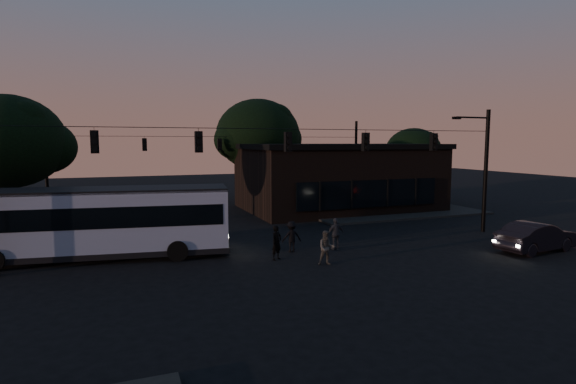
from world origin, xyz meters
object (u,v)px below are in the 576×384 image
object	(u,v)px
building	(337,176)
pedestrian_b	(327,248)
car	(537,237)
pedestrian_d	(292,237)
pedestrian_a	(277,243)
bus	(100,219)
pedestrian_c	(336,234)

from	to	relation	value
building	pedestrian_b	xyz separation A→B (m)	(-8.43, -15.35, -1.92)
car	pedestrian_d	distance (m)	12.46
car	pedestrian_a	bearing A→B (deg)	69.75
pedestrian_a	pedestrian_d	size ratio (longest dim) A/B	1.05
building	car	distance (m)	17.21
bus	building	bearing A→B (deg)	38.61
pedestrian_b	pedestrian_c	distance (m)	3.05
building	pedestrian_c	xyz separation A→B (m)	(-6.68, -12.84, -1.89)
building	pedestrian_b	bearing A→B (deg)	-118.78
building	pedestrian_c	world-z (taller)	building
pedestrian_b	pedestrian_d	bearing A→B (deg)	118.78
car	pedestrian_b	bearing A→B (deg)	75.80
building	pedestrian_b	size ratio (longest dim) A/B	9.80
pedestrian_a	pedestrian_d	world-z (taller)	pedestrian_a
building	pedestrian_a	bearing A→B (deg)	-126.79
pedestrian_a	pedestrian_b	xyz separation A→B (m)	(1.80, -1.66, -0.04)
building	bus	bearing A→B (deg)	-149.79
bus	pedestrian_b	distance (m)	10.77
bus	pedestrian_d	distance (m)	9.25
pedestrian_a	pedestrian_c	world-z (taller)	pedestrian_a
pedestrian_a	pedestrian_d	bearing A→B (deg)	14.96
car	pedestrian_c	xyz separation A→B (m)	(-9.34, 4.06, 0.06)
pedestrian_d	pedestrian_b	bearing A→B (deg)	105.62
building	car	xyz separation A→B (m)	(2.65, -16.90, -1.95)
car	pedestrian_b	world-z (taller)	pedestrian_b
building	bus	xyz separation A→B (m)	(-17.97, -10.46, -0.82)
pedestrian_b	pedestrian_d	world-z (taller)	pedestrian_b
pedestrian_a	pedestrian_c	bearing A→B (deg)	-15.42
pedestrian_c	building	bearing A→B (deg)	-118.74
pedestrian_d	pedestrian_c	bearing A→B (deg)	176.05
building	bus	world-z (taller)	building
bus	pedestrian_c	world-z (taller)	bus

